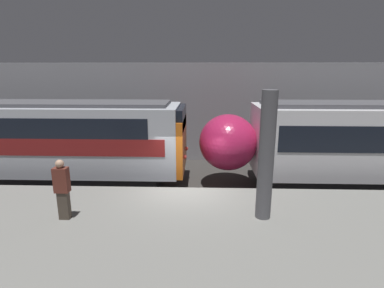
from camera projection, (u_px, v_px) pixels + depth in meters
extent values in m
plane|color=#33302D|center=(187.00, 212.00, 10.66)|extent=(120.00, 120.00, 0.00)
cube|color=slate|center=(183.00, 239.00, 8.08)|extent=(40.00, 5.09, 0.93)
cube|color=#939399|center=(193.00, 113.00, 16.23)|extent=(50.00, 0.15, 5.29)
cylinder|color=#56565B|center=(266.00, 157.00, 7.95)|extent=(0.42, 0.42, 3.51)
ellipsoid|color=#B21E4C|center=(228.00, 142.00, 12.56)|extent=(2.42, 2.65, 2.33)
sphere|color=#F2EFCC|center=(205.00, 151.00, 12.69)|extent=(0.20, 0.20, 0.20)
cube|color=orange|center=(182.00, 144.00, 12.64)|extent=(0.25, 2.82, 2.22)
cube|color=black|center=(182.00, 118.00, 12.37)|extent=(0.25, 2.53, 0.89)
sphere|color=#EA4C42|center=(185.00, 157.00, 12.10)|extent=(0.18, 0.18, 0.18)
sphere|color=#EA4C42|center=(186.00, 149.00, 13.36)|extent=(0.18, 0.18, 0.18)
cube|color=#473D33|center=(64.00, 205.00, 8.18)|extent=(0.28, 0.20, 0.79)
cube|color=brown|center=(61.00, 180.00, 8.00)|extent=(0.38, 0.24, 0.68)
sphere|color=tan|center=(60.00, 164.00, 7.89)|extent=(0.22, 0.22, 0.22)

